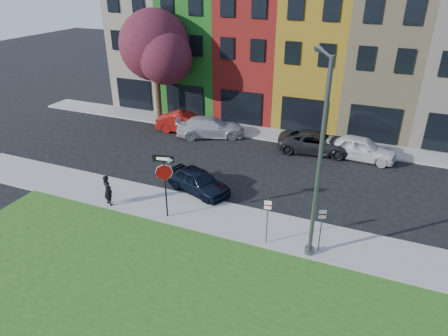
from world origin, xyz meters
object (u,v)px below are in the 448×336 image
at_px(man, 108,190).
at_px(stop_sign, 164,174).
at_px(sedan_near, 198,181).
at_px(street_lamp, 318,163).

bearing_deg(man, stop_sign, -156.59).
bearing_deg(man, sedan_near, -118.25).
height_order(man, sedan_near, man).
bearing_deg(sedan_near, man, 150.86).
relative_size(stop_sign, street_lamp, 0.40).
height_order(stop_sign, sedan_near, stop_sign).
bearing_deg(street_lamp, sedan_near, 133.32).
relative_size(stop_sign, sedan_near, 0.78).
bearing_deg(stop_sign, sedan_near, 72.71).
xyz_separation_m(man, street_lamp, (10.55, 0.18, 3.44)).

